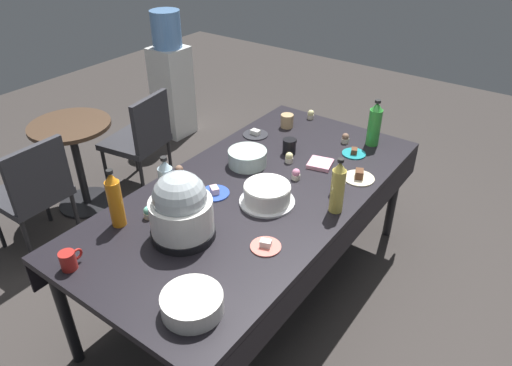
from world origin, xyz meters
name	(u,v)px	position (x,y,z in m)	size (l,w,h in m)	color
ground	(256,286)	(0.00, 0.00, 0.00)	(9.00, 9.00, 0.00)	#383330
potluck_table	(256,199)	(0.00, 0.00, 0.69)	(2.20, 1.10, 0.75)	black
frosted_layer_cake	(267,194)	(-0.06, -0.12, 0.80)	(0.30, 0.30, 0.11)	silver
slow_cooker	(181,209)	(-0.53, 0.05, 0.91)	(0.32, 0.32, 0.36)	black
glass_salad_bowl	(247,158)	(0.20, 0.21, 0.80)	(0.24, 0.24, 0.10)	#B2C6BC
ceramic_snack_bowl	(192,303)	(-0.87, -0.31, 0.79)	(0.26, 0.26, 0.08)	silver
dessert_plate_cobalt	(215,192)	(-0.16, 0.17, 0.76)	(0.17, 0.17, 0.04)	#2D4CB2
dessert_plate_teal	(354,153)	(0.71, -0.26, 0.76)	(0.15, 0.15, 0.04)	teal
dessert_plate_coral	(266,246)	(-0.37, -0.33, 0.76)	(0.15, 0.15, 0.04)	#E07266
dessert_plate_charcoal	(255,134)	(0.56, 0.41, 0.76)	(0.17, 0.17, 0.04)	#2D2D33
dessert_plate_cream	(359,177)	(0.46, -0.42, 0.76)	(0.18, 0.18, 0.06)	beige
cupcake_vanilla	(148,213)	(-0.53, 0.30, 0.78)	(0.05, 0.05, 0.07)	beige
cupcake_berry	(289,158)	(0.38, 0.02, 0.78)	(0.05, 0.05, 0.07)	beige
cupcake_cocoa	(311,115)	(1.02, 0.24, 0.78)	(0.05, 0.05, 0.07)	beige
cupcake_mint	(296,174)	(0.24, -0.12, 0.78)	(0.05, 0.05, 0.07)	beige
cupcake_rose	(345,138)	(0.82, -0.14, 0.78)	(0.05, 0.05, 0.07)	beige
cupcake_lemon	(179,171)	(-0.14, 0.46, 0.78)	(0.05, 0.05, 0.07)	beige
soda_bottle_ginger_ale	(338,187)	(0.09, -0.45, 0.90)	(0.07, 0.07, 0.31)	gold
soda_bottle_lime_soda	(375,124)	(0.91, -0.30, 0.90)	(0.08, 0.08, 0.31)	green
soda_bottle_orange_juice	(115,200)	(-0.66, 0.38, 0.90)	(0.07, 0.07, 0.32)	orange
soda_bottle_water	(166,182)	(-0.37, 0.32, 0.88)	(0.08, 0.08, 0.28)	silver
coffee_mug_tan	(287,121)	(0.80, 0.31, 0.80)	(0.13, 0.09, 0.09)	tan
coffee_mug_black	(290,146)	(0.48, 0.08, 0.80)	(0.13, 0.08, 0.10)	black
coffee_mug_navy	(337,187)	(0.24, -0.38, 0.79)	(0.11, 0.07, 0.08)	navy
coffee_mug_red	(69,260)	(-1.00, 0.31, 0.80)	(0.11, 0.07, 0.09)	#B2231E
paper_napkin_stack	(320,164)	(0.46, -0.16, 0.76)	(0.14, 0.14, 0.02)	pink
maroon_chair_left	(33,189)	(-0.55, 1.45, 0.49)	(0.45, 0.45, 0.85)	#333338
maroon_chair_right	(141,136)	(0.41, 1.45, 0.49)	(0.51, 0.51, 0.85)	#333338
round_cafe_table	(75,150)	(-0.05, 1.67, 0.50)	(0.60, 0.60, 0.72)	#473323
water_cooler	(171,79)	(1.33, 2.00, 0.59)	(0.32, 0.32, 1.24)	silver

